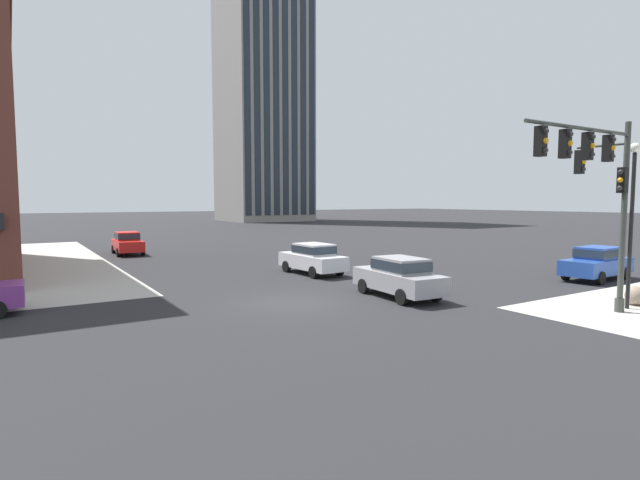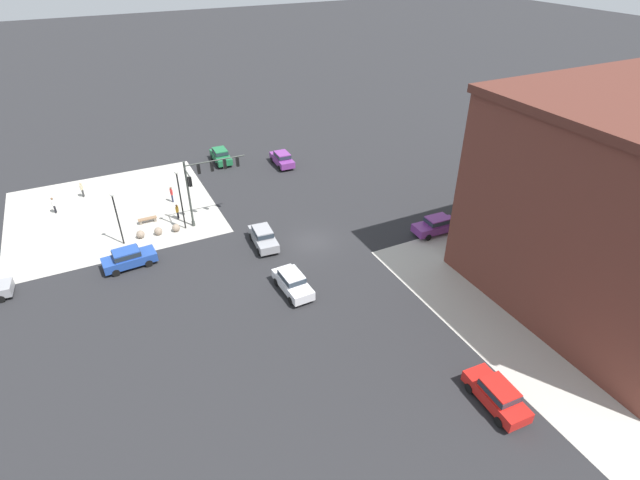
# 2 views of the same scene
# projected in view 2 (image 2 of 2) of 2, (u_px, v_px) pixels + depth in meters

# --- Properties ---
(ground_plane) EXTENTS (320.00, 320.00, 0.00)m
(ground_plane) POSITION_uv_depth(u_px,v_px,m) (312.00, 242.00, 45.90)
(ground_plane) COLOR #262628
(sidewalk_corner_slab) EXTENTS (20.00, 19.00, 0.02)m
(sidewalk_corner_slab) POSITION_uv_depth(u_px,v_px,m) (112.00, 211.00, 50.87)
(sidewalk_corner_slab) COLOR #B7B2A8
(sidewalk_corner_slab) RESTS_ON ground
(traffic_signal_main) EXTENTS (5.94, 2.09, 6.79)m
(traffic_signal_main) POSITION_uv_depth(u_px,v_px,m) (202.00, 180.00, 46.26)
(traffic_signal_main) COLOR #383D38
(traffic_signal_main) RESTS_ON ground
(bollard_sphere_curb_a) EXTENTS (0.75, 0.75, 0.75)m
(bollard_sphere_curb_a) POSITION_uv_depth(u_px,v_px,m) (176.00, 228.00, 47.32)
(bollard_sphere_curb_a) COLOR gray
(bollard_sphere_curb_a) RESTS_ON ground
(bollard_sphere_curb_b) EXTENTS (0.75, 0.75, 0.75)m
(bollard_sphere_curb_b) POSITION_uv_depth(u_px,v_px,m) (158.00, 231.00, 46.79)
(bollard_sphere_curb_b) COLOR gray
(bollard_sphere_curb_b) RESTS_ON ground
(bollard_sphere_curb_c) EXTENTS (0.75, 0.75, 0.75)m
(bollard_sphere_curb_c) POSITION_uv_depth(u_px,v_px,m) (140.00, 234.00, 46.30)
(bollard_sphere_curb_c) COLOR gray
(bollard_sphere_curb_c) RESTS_ON ground
(bench_near_signal) EXTENTS (1.80, 0.49, 0.49)m
(bench_near_signal) POSITION_uv_depth(u_px,v_px,m) (148.00, 220.00, 48.74)
(bench_near_signal) COLOR #8E6B4C
(bench_near_signal) RESTS_ON ground
(pedestrian_near_bench) EXTENTS (0.34, 0.49, 1.63)m
(pedestrian_near_bench) POSITION_uv_depth(u_px,v_px,m) (177.00, 211.00, 49.04)
(pedestrian_near_bench) COLOR black
(pedestrian_near_bench) RESTS_ON ground
(pedestrian_at_curb) EXTENTS (0.24, 0.55, 1.77)m
(pedestrian_at_curb) POSITION_uv_depth(u_px,v_px,m) (172.00, 193.00, 52.05)
(pedestrian_at_curb) COLOR #232847
(pedestrian_at_curb) RESTS_ON ground
(pedestrian_walking_east) EXTENTS (0.29, 0.53, 1.74)m
(pedestrian_walking_east) POSITION_uv_depth(u_px,v_px,m) (53.00, 204.00, 50.04)
(pedestrian_walking_east) COLOR black
(pedestrian_walking_east) RESTS_ON ground
(pedestrian_with_bag) EXTENTS (0.32, 0.51, 1.74)m
(pedestrian_with_bag) POSITION_uv_depth(u_px,v_px,m) (82.00, 188.00, 53.08)
(pedestrian_with_bag) COLOR #333333
(pedestrian_with_bag) RESTS_ON ground
(street_lamp_corner_near) EXTENTS (0.36, 0.36, 6.12)m
(street_lamp_corner_near) POSITION_uv_depth(u_px,v_px,m) (180.00, 194.00, 45.95)
(street_lamp_corner_near) COLOR black
(street_lamp_corner_near) RESTS_ON ground
(street_lamp_mid_sidewalk) EXTENTS (0.36, 0.36, 5.26)m
(street_lamp_mid_sidewalk) POSITION_uv_depth(u_px,v_px,m) (116.00, 212.00, 43.86)
(street_lamp_mid_sidewalk) COLOR black
(street_lamp_mid_sidewalk) RESTS_ON ground
(car_main_northbound_near) EXTENTS (4.49, 2.07, 1.68)m
(car_main_northbound_near) POSITION_uv_depth(u_px,v_px,m) (476.00, 209.00, 49.32)
(car_main_northbound_near) COLOR gold
(car_main_northbound_near) RESTS_ON ground
(car_main_northbound_far) EXTENTS (1.97, 4.44, 1.68)m
(car_main_northbound_far) POSITION_uv_depth(u_px,v_px,m) (221.00, 155.00, 61.07)
(car_main_northbound_far) COLOR #1E6B3D
(car_main_northbound_far) RESTS_ON ground
(car_main_southbound_far) EXTENTS (2.16, 4.53, 1.68)m
(car_main_southbound_far) POSITION_uv_depth(u_px,v_px,m) (263.00, 236.00, 44.97)
(car_main_southbound_far) COLOR #99999E
(car_main_southbound_far) RESTS_ON ground
(car_cross_eastbound) EXTENTS (4.51, 2.12, 1.68)m
(car_cross_eastbound) POSITION_uv_depth(u_px,v_px,m) (128.00, 258.00, 42.06)
(car_cross_eastbound) COLOR #23479E
(car_cross_eastbound) RESTS_ON ground
(car_cross_westbound) EXTENTS (2.04, 4.47, 1.68)m
(car_cross_westbound) POSITION_uv_depth(u_px,v_px,m) (497.00, 394.00, 29.73)
(car_cross_westbound) COLOR red
(car_cross_westbound) RESTS_ON ground
(car_parked_curb) EXTENTS (2.00, 4.46, 1.68)m
(car_parked_curb) POSITION_uv_depth(u_px,v_px,m) (282.00, 158.00, 60.24)
(car_parked_curb) COLOR #7A3389
(car_parked_curb) RESTS_ON ground
(car_main_mid) EXTENTS (4.46, 2.01, 1.68)m
(car_main_mid) POSITION_uv_depth(u_px,v_px,m) (436.00, 225.00, 46.76)
(car_main_mid) COLOR #7A3389
(car_main_mid) RESTS_ON ground
(car_cross_far) EXTENTS (2.02, 4.47, 1.68)m
(car_cross_far) POSITION_uv_depth(u_px,v_px,m) (292.00, 282.00, 39.19)
(car_cross_far) COLOR silver
(car_cross_far) RESTS_ON ground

